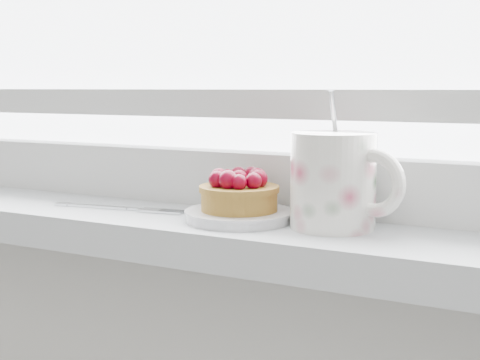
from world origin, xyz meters
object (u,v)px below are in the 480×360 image
Objects in this scene: saucer at (239,216)px; fork at (117,208)px; raspberry_tart at (239,192)px; floral_mug at (336,179)px.

saucer is 0.69× the size of fork.
floral_mug is at bearing 5.51° from raspberry_tart.
raspberry_tart is 0.51× the size of fork.
floral_mug is at bearing 5.67° from saucer.
raspberry_tart is at bearing 98.14° from saucer.
saucer is 0.84× the size of floral_mug.
raspberry_tart reaches higher than saucer.
saucer is 1.37× the size of raspberry_tart.
floral_mug is (0.11, 0.01, 0.02)m from raspberry_tart.
raspberry_tart is 0.62× the size of floral_mug.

